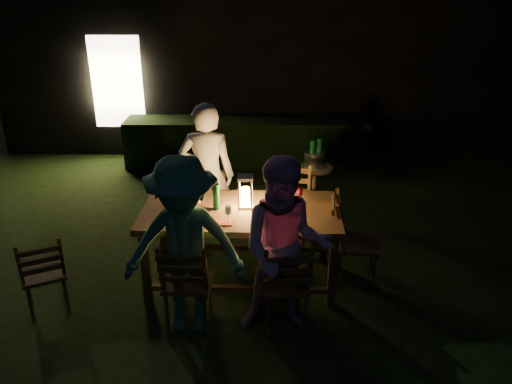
{
  "coord_description": "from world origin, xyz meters",
  "views": [
    {
      "loc": [
        -0.3,
        -4.65,
        3.09
      ],
      "look_at": [
        -0.32,
        0.29,
        0.94
      ],
      "focal_mm": 35.0,
      "sensor_mm": 36.0,
      "label": 1
    }
  ],
  "objects_px": {
    "chair_spare": "(46,286)",
    "chair_end": "(355,256)",
    "chair_far_left": "(208,223)",
    "side_table": "(315,172)",
    "dining_table": "(241,216)",
    "person_opp_left": "(184,247)",
    "person_opp_right": "(285,249)",
    "ice_bucket": "(315,159)",
    "chair_near_left": "(189,296)",
    "person_house_side": "(207,176)",
    "chair_near_right": "(284,298)",
    "chair_far_right": "(290,223)",
    "lantern": "(245,193)",
    "bottle_table": "(216,197)",
    "bottle_bucket_b": "(319,155)",
    "bottle_bucket_a": "(312,157)"
  },
  "relations": [
    {
      "from": "chair_spare",
      "to": "chair_end",
      "type": "bearing_deg",
      "value": -16.62
    },
    {
      "from": "chair_far_left",
      "to": "side_table",
      "type": "height_order",
      "value": "chair_far_left"
    },
    {
      "from": "dining_table",
      "to": "person_opp_left",
      "type": "xyz_separation_m",
      "value": [
        -0.47,
        -0.81,
        0.09
      ]
    },
    {
      "from": "person_opp_right",
      "to": "ice_bucket",
      "type": "height_order",
      "value": "person_opp_right"
    },
    {
      "from": "chair_far_left",
      "to": "chair_near_left",
      "type": "bearing_deg",
      "value": 88.62
    },
    {
      "from": "chair_end",
      "to": "person_opp_right",
      "type": "xyz_separation_m",
      "value": [
        -0.8,
        -0.8,
        0.55
      ]
    },
    {
      "from": "chair_near_left",
      "to": "person_house_side",
      "type": "height_order",
      "value": "person_house_side"
    },
    {
      "from": "ice_bucket",
      "to": "chair_spare",
      "type": "bearing_deg",
      "value": -141.15
    },
    {
      "from": "chair_near_right",
      "to": "chair_end",
      "type": "distance_m",
      "value": 1.1
    },
    {
      "from": "chair_far_right",
      "to": "lantern",
      "type": "distance_m",
      "value": 1.13
    },
    {
      "from": "ice_bucket",
      "to": "bottle_table",
      "type": "bearing_deg",
      "value": -124.82
    },
    {
      "from": "lantern",
      "to": "bottle_table",
      "type": "bearing_deg",
      "value": -172.24
    },
    {
      "from": "person_house_side",
      "to": "bottle_table",
      "type": "distance_m",
      "value": 0.85
    },
    {
      "from": "chair_end",
      "to": "bottle_table",
      "type": "height_order",
      "value": "bottle_table"
    },
    {
      "from": "chair_far_right",
      "to": "chair_spare",
      "type": "bearing_deg",
      "value": 35.19
    },
    {
      "from": "dining_table",
      "to": "bottle_bucket_b",
      "type": "distance_m",
      "value": 2.06
    },
    {
      "from": "person_opp_right",
      "to": "person_opp_left",
      "type": "xyz_separation_m",
      "value": [
        -0.9,
        0.03,
        0.0
      ]
    },
    {
      "from": "bottle_bucket_b",
      "to": "chair_far_right",
      "type": "bearing_deg",
      "value": -112.96
    },
    {
      "from": "person_opp_left",
      "to": "side_table",
      "type": "bearing_deg",
      "value": 62.36
    },
    {
      "from": "bottle_bucket_a",
      "to": "person_opp_right",
      "type": "bearing_deg",
      "value": -100.88
    },
    {
      "from": "bottle_bucket_a",
      "to": "person_opp_left",
      "type": "bearing_deg",
      "value": -118.86
    },
    {
      "from": "person_opp_right",
      "to": "side_table",
      "type": "xyz_separation_m",
      "value": [
        0.54,
        2.59,
        -0.27
      ]
    },
    {
      "from": "person_house_side",
      "to": "person_opp_right",
      "type": "height_order",
      "value": "person_house_side"
    },
    {
      "from": "chair_near_left",
      "to": "chair_near_right",
      "type": "height_order",
      "value": "chair_near_left"
    },
    {
      "from": "bottle_bucket_a",
      "to": "bottle_bucket_b",
      "type": "relative_size",
      "value": 1.0
    },
    {
      "from": "chair_near_left",
      "to": "chair_near_right",
      "type": "xyz_separation_m",
      "value": [
        0.9,
        -0.03,
        -0.0
      ]
    },
    {
      "from": "person_opp_right",
      "to": "lantern",
      "type": "bearing_deg",
      "value": 114.69
    },
    {
      "from": "lantern",
      "to": "chair_near_right",
      "type": "bearing_deg",
      "value": -65.55
    },
    {
      "from": "lantern",
      "to": "bottle_bucket_a",
      "type": "xyz_separation_m",
      "value": [
        0.86,
        1.67,
        -0.19
      ]
    },
    {
      "from": "dining_table",
      "to": "person_opp_right",
      "type": "height_order",
      "value": "person_opp_right"
    },
    {
      "from": "chair_near_right",
      "to": "ice_bucket",
      "type": "xyz_separation_m",
      "value": [
        0.54,
        2.54,
        0.48
      ]
    },
    {
      "from": "chair_near_left",
      "to": "person_house_side",
      "type": "bearing_deg",
      "value": 91.26
    },
    {
      "from": "chair_near_right",
      "to": "bottle_table",
      "type": "bearing_deg",
      "value": 124.97
    },
    {
      "from": "person_house_side",
      "to": "bottle_bucket_b",
      "type": "bearing_deg",
      "value": -144.58
    },
    {
      "from": "chair_far_right",
      "to": "dining_table",
      "type": "bearing_deg",
      "value": 60.0
    },
    {
      "from": "chair_spare",
      "to": "person_house_side",
      "type": "distance_m",
      "value": 2.13
    },
    {
      "from": "chair_near_left",
      "to": "bottle_bucket_b",
      "type": "distance_m",
      "value": 3.0
    },
    {
      "from": "chair_near_right",
      "to": "chair_far_left",
      "type": "xyz_separation_m",
      "value": [
        -0.86,
        1.57,
        -0.01
      ]
    },
    {
      "from": "dining_table",
      "to": "bottle_table",
      "type": "distance_m",
      "value": 0.34
    },
    {
      "from": "dining_table",
      "to": "bottle_table",
      "type": "relative_size",
      "value": 7.43
    },
    {
      "from": "side_table",
      "to": "ice_bucket",
      "type": "bearing_deg",
      "value": 75.96
    },
    {
      "from": "chair_far_left",
      "to": "person_opp_right",
      "type": "distance_m",
      "value": 1.91
    },
    {
      "from": "chair_spare",
      "to": "person_opp_left",
      "type": "bearing_deg",
      "value": -35.88
    },
    {
      "from": "bottle_bucket_b",
      "to": "chair_near_left",
      "type": "bearing_deg",
      "value": -120.26
    },
    {
      "from": "chair_far_right",
      "to": "person_opp_left",
      "type": "relative_size",
      "value": 0.59
    },
    {
      "from": "chair_far_left",
      "to": "ice_bucket",
      "type": "relative_size",
      "value": 3.16
    },
    {
      "from": "person_opp_left",
      "to": "chair_spare",
      "type": "bearing_deg",
      "value": 171.96
    },
    {
      "from": "person_house_side",
      "to": "person_opp_right",
      "type": "xyz_separation_m",
      "value": [
        0.85,
        -1.67,
        -0.04
      ]
    },
    {
      "from": "chair_end",
      "to": "bottle_table",
      "type": "distance_m",
      "value": 1.63
    },
    {
      "from": "chair_spare",
      "to": "lantern",
      "type": "relative_size",
      "value": 2.58
    }
  ]
}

